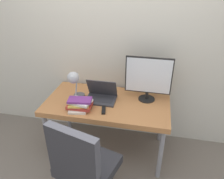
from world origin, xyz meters
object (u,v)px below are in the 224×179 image
Objects in this scene: office_chair at (83,164)px; book_stack at (80,104)px; desk_lamp at (74,80)px; laptop at (101,96)px; monitor at (148,78)px.

book_stack is (-0.22, 0.59, 0.21)m from office_chair.
desk_lamp is 0.27m from book_stack.
office_chair is at bearing -69.53° from book_stack.
desk_lamp is (-0.28, -0.09, 0.21)m from laptop.
book_stack is (-0.17, -0.24, 0.01)m from laptop.
monitor is 1.14m from office_chair.
laptop is 0.86m from office_chair.
office_chair is at bearing -86.83° from laptop.
laptop is 0.35× the size of office_chair.
office_chair is (0.32, -0.74, -0.41)m from desk_lamp.
desk_lamp is at bearing -165.46° from monitor.
laptop is at bearing 17.99° from desk_lamp.
monitor is at bearing 12.64° from laptop.
monitor is 0.52× the size of office_chair.
monitor is 1.40× the size of desk_lamp.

